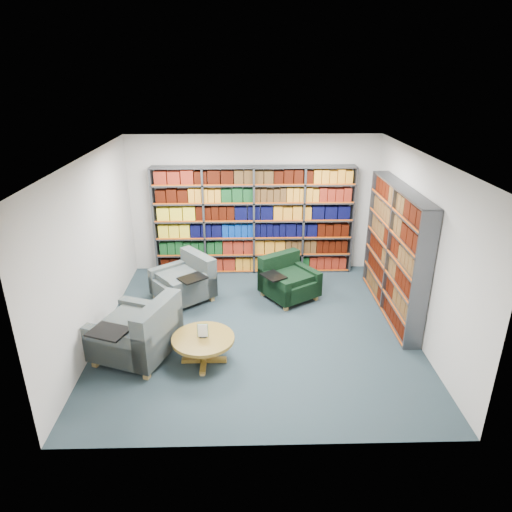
{
  "coord_description": "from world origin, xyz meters",
  "views": [
    {
      "loc": [
        -0.18,
        -6.46,
        3.97
      ],
      "look_at": [
        0.0,
        0.6,
        1.05
      ],
      "focal_mm": 32.0,
      "sensor_mm": 36.0,
      "label": 1
    }
  ],
  "objects_px": {
    "chair_teal_left": "(187,282)",
    "chair_teal_front": "(141,335)",
    "chair_green_right": "(287,281)",
    "coffee_table": "(203,342)"
  },
  "relations": [
    {
      "from": "coffee_table",
      "to": "chair_teal_front",
      "type": "bearing_deg",
      "value": 170.21
    },
    {
      "from": "chair_teal_left",
      "to": "chair_teal_front",
      "type": "distance_m",
      "value": 1.92
    },
    {
      "from": "chair_green_right",
      "to": "coffee_table",
      "type": "height_order",
      "value": "chair_green_right"
    },
    {
      "from": "chair_teal_left",
      "to": "chair_teal_front",
      "type": "xyz_separation_m",
      "value": [
        -0.45,
        -1.86,
        0.05
      ]
    },
    {
      "from": "chair_teal_left",
      "to": "chair_green_right",
      "type": "relative_size",
      "value": 1.09
    },
    {
      "from": "chair_green_right",
      "to": "chair_teal_front",
      "type": "height_order",
      "value": "chair_teal_front"
    },
    {
      "from": "chair_teal_left",
      "to": "chair_teal_front",
      "type": "bearing_deg",
      "value": -103.6
    },
    {
      "from": "chair_teal_front",
      "to": "coffee_table",
      "type": "bearing_deg",
      "value": -9.79
    },
    {
      "from": "chair_teal_left",
      "to": "coffee_table",
      "type": "distance_m",
      "value": 2.07
    },
    {
      "from": "chair_teal_front",
      "to": "coffee_table",
      "type": "distance_m",
      "value": 0.93
    }
  ]
}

